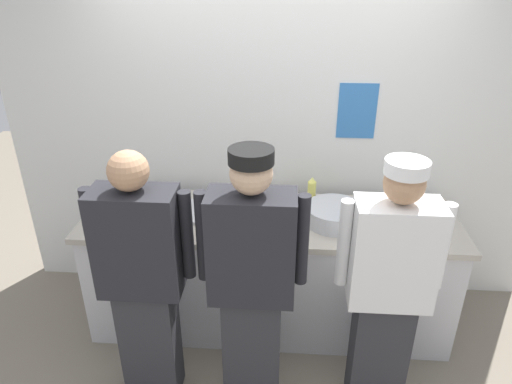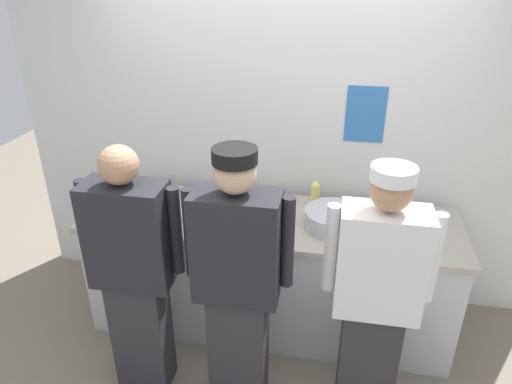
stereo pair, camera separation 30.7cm
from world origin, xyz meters
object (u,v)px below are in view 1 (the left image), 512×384
mixing_bowl_steel (335,215)px  ramekin_orange_sauce (247,206)px  squeeze_bottle_secondary (212,222)px  squeeze_bottle_spare (312,191)px  plate_stack_front (385,212)px  chef_far_right (388,286)px  sheet_tray (179,211)px  chef_near_left (143,278)px  squeeze_bottle_primary (388,225)px  plate_stack_rear (267,216)px  ramekin_green_sauce (231,226)px  deli_cup (427,228)px  chef_center (252,281)px

mixing_bowl_steel → ramekin_orange_sauce: bearing=166.5°
squeeze_bottle_secondary → squeeze_bottle_spare: 0.79m
squeeze_bottle_spare → squeeze_bottle_secondary: bearing=-143.9°
squeeze_bottle_secondary → plate_stack_front: bearing=13.7°
chef_far_right → sheet_tray: 1.48m
chef_near_left → plate_stack_front: chef_near_left is taller
chef_far_right → sheet_tray: chef_far_right is taller
sheet_tray → squeeze_bottle_secondary: bearing=-42.6°
plate_stack_front → squeeze_bottle_spare: size_ratio=0.98×
sheet_tray → squeeze_bottle_secondary: size_ratio=2.93×
chef_near_left → chef_far_right: bearing=1.1°
ramekin_orange_sauce → chef_near_left: bearing=-123.2°
ramekin_orange_sauce → squeeze_bottle_primary: bearing=-18.2°
plate_stack_rear → mixing_bowl_steel: mixing_bowl_steel is taller
ramekin_green_sauce → ramekin_orange_sauce: bearing=73.8°
mixing_bowl_steel → squeeze_bottle_spare: (-0.15, 0.27, 0.04)m
chef_far_right → squeeze_bottle_primary: bearing=81.6°
ramekin_orange_sauce → squeeze_bottle_spare: bearing=15.3°
squeeze_bottle_secondary → plate_stack_rear: bearing=31.7°
plate_stack_front → sheet_tray: plate_stack_front is taller
squeeze_bottle_secondary → squeeze_bottle_spare: squeeze_bottle_spare is taller
mixing_bowl_steel → sheet_tray: 1.07m
sheet_tray → ramekin_orange_sauce: ramekin_orange_sauce is taller
deli_cup → mixing_bowl_steel: bearing=167.7°
sheet_tray → deli_cup: 1.64m
chef_far_right → ramekin_green_sauce: bearing=152.0°
chef_far_right → ramekin_orange_sauce: chef_far_right is taller
deli_cup → sheet_tray: bearing=173.7°
squeeze_bottle_primary → sheet_tray: bearing=171.2°
mixing_bowl_steel → ramekin_green_sauce: 0.69m
ramekin_green_sauce → squeeze_bottle_spare: bearing=37.0°
chef_near_left → chef_center: bearing=-2.0°
sheet_tray → squeeze_bottle_spare: (0.92, 0.21, 0.09)m
chef_near_left → deli_cup: bearing=17.3°
squeeze_bottle_spare → ramekin_green_sauce: (-0.53, -0.40, -0.08)m
deli_cup → chef_near_left: bearing=-162.7°
chef_far_right → squeeze_bottle_primary: chef_far_right is taller
plate_stack_front → mixing_bowl_steel: mixing_bowl_steel is taller
chef_far_right → squeeze_bottle_secondary: chef_far_right is taller
plate_stack_rear → ramekin_green_sauce: size_ratio=2.73×
mixing_bowl_steel → squeeze_bottle_secondary: bearing=-165.7°
chef_center → plate_stack_rear: chef_center is taller
plate_stack_rear → squeeze_bottle_secondary: bearing=-148.3°
mixing_bowl_steel → sheet_tray: size_ratio=0.75×
sheet_tray → squeeze_bottle_secondary: (0.28, -0.26, 0.07)m
chef_near_left → squeeze_bottle_primary: (1.43, 0.49, 0.11)m
plate_stack_rear → mixing_bowl_steel: bearing=-1.1°
sheet_tray → chef_near_left: bearing=-94.2°
squeeze_bottle_spare → ramekin_green_sauce: size_ratio=2.42×
mixing_bowl_steel → squeeze_bottle_spare: bearing=118.7°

